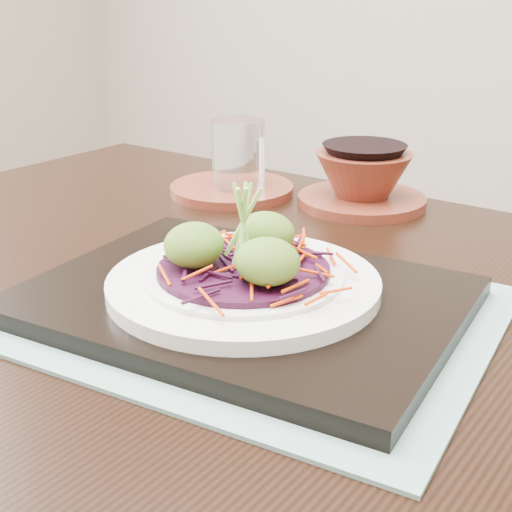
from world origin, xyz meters
The scene contains 11 objects.
dining_table centered at (0.05, 0.02, 0.59)m, with size 1.14×0.81×0.68m.
placemat centered at (0.08, -0.04, 0.68)m, with size 0.41×0.32×0.00m, color gray.
serving_tray centered at (0.08, -0.04, 0.69)m, with size 0.35×0.27×0.02m, color black.
white_plate centered at (0.08, -0.04, 0.70)m, with size 0.23×0.23×0.02m.
cabbage_bed centered at (0.08, -0.04, 0.72)m, with size 0.15×0.15×0.01m, color #330A26.
carrot_julienne centered at (0.08, -0.04, 0.72)m, with size 0.18×0.18×0.01m, color #CC3403, non-canonical shape.
guacamole_scoops centered at (0.08, -0.04, 0.74)m, with size 0.13×0.11×0.04m.
scallion_garnish centered at (0.08, -0.04, 0.75)m, with size 0.05×0.05×0.08m, color #8DC54F, non-canonical shape.
terracotta_side_plate centered at (-0.13, 0.26, 0.68)m, with size 0.16×0.16×0.01m, color #5F2416.
water_glass centered at (-0.12, 0.26, 0.73)m, with size 0.07×0.07×0.10m, color white.
terracotta_bowl_set centered at (0.04, 0.30, 0.71)m, with size 0.18×0.18×0.07m.
Camera 1 is at (0.38, -0.50, 0.94)m, focal length 50.00 mm.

